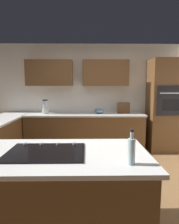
{
  "coord_description": "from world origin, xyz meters",
  "views": [
    {
      "loc": [
        0.06,
        2.88,
        1.55
      ],
      "look_at": [
        -0.01,
        -1.27,
        1.0
      ],
      "focal_mm": 30.98,
      "sensor_mm": 36.0,
      "label": 1
    }
  ],
  "objects_px": {
    "cooktop": "(46,152)",
    "mixing_bowl": "(99,111)",
    "blender": "(45,108)",
    "second_bottle": "(131,150)",
    "wall_oven": "(166,105)",
    "spice_rack": "(124,108)"
  },
  "relations": [
    {
      "from": "wall_oven",
      "to": "spice_rack",
      "type": "distance_m",
      "value": 1.01
    },
    {
      "from": "cooktop",
      "to": "blender",
      "type": "xyz_separation_m",
      "value": [
        0.59,
        -2.79,
        0.14
      ]
    },
    {
      "from": "cooktop",
      "to": "mixing_bowl",
      "type": "xyz_separation_m",
      "value": [
        -0.71,
        -2.79,
        0.06
      ]
    },
    {
      "from": "blender",
      "to": "second_bottle",
      "type": "relative_size",
      "value": 1.13
    },
    {
      "from": "wall_oven",
      "to": "second_bottle",
      "type": "xyz_separation_m",
      "value": [
        1.53,
        3.05,
        -0.08
      ]
    },
    {
      "from": "mixing_bowl",
      "to": "second_bottle",
      "type": "distance_m",
      "value": 3.09
    },
    {
      "from": "wall_oven",
      "to": "second_bottle",
      "type": "distance_m",
      "value": 3.41
    },
    {
      "from": "mixing_bowl",
      "to": "second_bottle",
      "type": "relative_size",
      "value": 0.78
    },
    {
      "from": "cooktop",
      "to": "second_bottle",
      "type": "height_order",
      "value": "second_bottle"
    },
    {
      "from": "wall_oven",
      "to": "spice_rack",
      "type": "xyz_separation_m",
      "value": [
        1.0,
        -0.08,
        -0.07
      ]
    },
    {
      "from": "mixing_bowl",
      "to": "spice_rack",
      "type": "distance_m",
      "value": 0.61
    },
    {
      "from": "cooktop",
      "to": "blender",
      "type": "height_order",
      "value": "blender"
    },
    {
      "from": "wall_oven",
      "to": "cooktop",
      "type": "relative_size",
      "value": 2.88
    },
    {
      "from": "blender",
      "to": "spice_rack",
      "type": "height_order",
      "value": "blender"
    },
    {
      "from": "wall_oven",
      "to": "mixing_bowl",
      "type": "xyz_separation_m",
      "value": [
        1.6,
        -0.04,
        -0.13
      ]
    },
    {
      "from": "spice_rack",
      "to": "wall_oven",
      "type": "bearing_deg",
      "value": 175.21
    },
    {
      "from": "mixing_bowl",
      "to": "wall_oven",
      "type": "bearing_deg",
      "value": 178.64
    },
    {
      "from": "wall_oven",
      "to": "spice_rack",
      "type": "height_order",
      "value": "wall_oven"
    },
    {
      "from": "blender",
      "to": "mixing_bowl",
      "type": "distance_m",
      "value": 1.3
    },
    {
      "from": "cooktop",
      "to": "blender",
      "type": "relative_size",
      "value": 2.24
    },
    {
      "from": "cooktop",
      "to": "spice_rack",
      "type": "distance_m",
      "value": 3.12
    },
    {
      "from": "wall_oven",
      "to": "mixing_bowl",
      "type": "distance_m",
      "value": 1.61
    }
  ]
}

